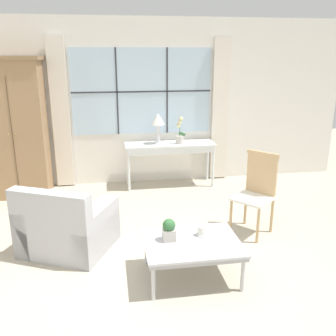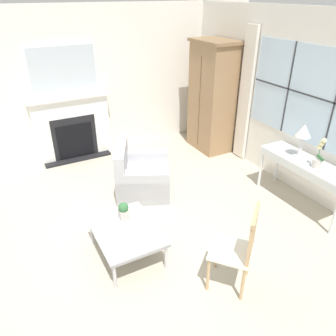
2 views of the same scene
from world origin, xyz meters
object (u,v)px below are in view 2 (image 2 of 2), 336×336
at_px(console_table, 307,167).
at_px(side_chair_wooden, 241,245).
at_px(potted_plant_small, 124,211).
at_px(armoire, 212,97).
at_px(fireplace, 72,123).
at_px(table_lamp, 303,133).
at_px(armchair_upholstered, 141,176).
at_px(coffee_table, 126,232).
at_px(potted_orchid, 318,157).
at_px(pillar_candle, 138,229).

distance_m(console_table, side_chair_wooden, 2.07).
bearing_deg(potted_plant_small, armoire, 126.29).
xyz_separation_m(fireplace, console_table, (3.34, 2.68, -0.06)).
bearing_deg(table_lamp, fireplace, -139.36).
bearing_deg(armchair_upholstered, armoire, 114.37).
height_order(fireplace, armoire, armoire).
relative_size(table_lamp, side_chair_wooden, 0.50).
relative_size(fireplace, console_table, 1.42).
relative_size(console_table, potted_plant_small, 6.62).
distance_m(armoire, table_lamp, 2.25).
relative_size(armoire, armchair_upholstered, 1.82).
bearing_deg(table_lamp, console_table, -4.07).
distance_m(armchair_upholstered, potted_plant_small, 1.33).
relative_size(table_lamp, potted_plant_small, 2.25).
bearing_deg(potted_plant_small, table_lamp, 84.64).
relative_size(fireplace, coffee_table, 2.24).
distance_m(console_table, armchair_upholstered, 2.59).
xyz_separation_m(potted_orchid, armchair_upholstered, (-1.71, -2.00, -0.64)).
bearing_deg(side_chair_wooden, console_table, 112.99).
xyz_separation_m(side_chair_wooden, potted_plant_small, (-1.27, -0.85, -0.07)).
height_order(potted_orchid, side_chair_wooden, potted_orchid).
bearing_deg(armchair_upholstered, side_chair_wooden, 3.15).
distance_m(side_chair_wooden, coffee_table, 1.40).
relative_size(table_lamp, pillar_candle, 4.38).
xyz_separation_m(console_table, side_chair_wooden, (0.81, -1.91, -0.08)).
height_order(console_table, armchair_upholstered, armchair_upholstered).
height_order(console_table, pillar_candle, console_table).
height_order(console_table, potted_plant_small, console_table).
bearing_deg(table_lamp, potted_plant_small, -95.36).
bearing_deg(coffee_table, armoire, 128.60).
height_order(armoire, console_table, armoire).
relative_size(table_lamp, armchair_upholstered, 0.43).
distance_m(potted_plant_small, pillar_candle, 0.36).
xyz_separation_m(fireplace, potted_plant_small, (2.88, -0.08, -0.21)).
relative_size(fireplace, side_chair_wooden, 2.09).
distance_m(fireplace, armchair_upholstered, 1.95).
distance_m(potted_orchid, armchair_upholstered, 2.71).
bearing_deg(side_chair_wooden, armoire, 150.26).
bearing_deg(potted_orchid, console_table, 168.37).
bearing_deg(table_lamp, pillar_candle, -88.12).
bearing_deg(console_table, coffee_table, -94.78).
bearing_deg(table_lamp, side_chair_wooden, -62.29).
bearing_deg(coffee_table, pillar_candle, 41.82).
bearing_deg(fireplace, armoire, 71.36).
bearing_deg(armoire, coffee_table, -51.40).
xyz_separation_m(table_lamp, pillar_candle, (0.09, -2.72, -0.68)).
relative_size(table_lamp, coffee_table, 0.54).
height_order(armoire, pillar_candle, armoire).
bearing_deg(coffee_table, potted_orchid, 81.81).
bearing_deg(armoire, potted_orchid, 0.28).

